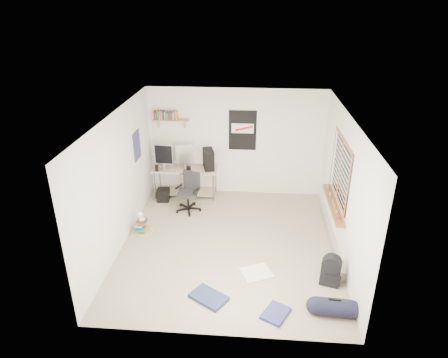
# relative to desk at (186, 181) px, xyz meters

# --- Properties ---
(floor) EXTENTS (4.00, 4.50, 0.01)m
(floor) POSITION_rel_desk_xyz_m (1.15, -2.00, -0.37)
(floor) COLOR gray
(floor) RESTS_ON ground
(ceiling) EXTENTS (4.00, 4.50, 0.01)m
(ceiling) POSITION_rel_desk_xyz_m (1.15, -2.00, 2.14)
(ceiling) COLOR white
(ceiling) RESTS_ON ground
(back_wall) EXTENTS (4.00, 0.01, 2.50)m
(back_wall) POSITION_rel_desk_xyz_m (1.15, 0.25, 0.89)
(back_wall) COLOR silver
(back_wall) RESTS_ON ground
(left_wall) EXTENTS (0.01, 4.50, 2.50)m
(left_wall) POSITION_rel_desk_xyz_m (-0.86, -2.00, 0.89)
(left_wall) COLOR silver
(left_wall) RESTS_ON ground
(right_wall) EXTENTS (0.01, 4.50, 2.50)m
(right_wall) POSITION_rel_desk_xyz_m (3.15, -2.00, 0.89)
(right_wall) COLOR silver
(right_wall) RESTS_ON ground
(desk) EXTENTS (1.60, 1.00, 0.67)m
(desk) POSITION_rel_desk_xyz_m (0.00, 0.00, 0.00)
(desk) COLOR tan
(desk) RESTS_ON floor
(monitor_left) EXTENTS (0.45, 0.15, 0.48)m
(monitor_left) POSITION_rel_desk_xyz_m (-0.46, -0.13, 0.55)
(monitor_left) COLOR #B0AFB5
(monitor_left) RESTS_ON desk
(monitor_right) EXTENTS (0.41, 0.22, 0.44)m
(monitor_right) POSITION_rel_desk_xyz_m (0.00, -0.03, 0.53)
(monitor_right) COLOR #949499
(monitor_right) RESTS_ON desk
(pc_tower) EXTENTS (0.32, 0.49, 0.47)m
(pc_tower) POSITION_rel_desk_xyz_m (0.54, 0.00, 0.55)
(pc_tower) COLOR black
(pc_tower) RESTS_ON desk
(keyboard) EXTENTS (0.37, 0.18, 0.02)m
(keyboard) POSITION_rel_desk_xyz_m (0.10, -0.26, 0.32)
(keyboard) COLOR black
(keyboard) RESTS_ON desk
(speaker_left) EXTENTS (0.10, 0.10, 0.16)m
(speaker_left) POSITION_rel_desk_xyz_m (-0.60, -0.26, 0.39)
(speaker_left) COLOR black
(speaker_left) RESTS_ON desk
(speaker_right) EXTENTS (0.09, 0.09, 0.17)m
(speaker_right) POSITION_rel_desk_xyz_m (0.12, -0.26, 0.39)
(speaker_right) COLOR black
(speaker_right) RESTS_ON desk
(office_chair) EXTENTS (0.74, 0.74, 0.87)m
(office_chair) POSITION_rel_desk_xyz_m (0.17, -0.75, 0.12)
(office_chair) COLOR black
(office_chair) RESTS_ON floor
(wall_shelf) EXTENTS (0.80, 0.22, 0.24)m
(wall_shelf) POSITION_rel_desk_xyz_m (-0.30, 0.14, 1.42)
(wall_shelf) COLOR tan
(wall_shelf) RESTS_ON back_wall
(poster_back_wall) EXTENTS (0.62, 0.03, 0.92)m
(poster_back_wall) POSITION_rel_desk_xyz_m (1.30, 0.23, 1.19)
(poster_back_wall) COLOR black
(poster_back_wall) RESTS_ON back_wall
(poster_left_wall) EXTENTS (0.02, 0.42, 0.60)m
(poster_left_wall) POSITION_rel_desk_xyz_m (-0.84, -0.80, 1.14)
(poster_left_wall) COLOR navy
(poster_left_wall) RESTS_ON left_wall
(window) EXTENTS (0.10, 1.50, 1.26)m
(window) POSITION_rel_desk_xyz_m (3.10, -1.70, 1.08)
(window) COLOR brown
(window) RESTS_ON right_wall
(baseboard_heater) EXTENTS (0.08, 2.50, 0.18)m
(baseboard_heater) POSITION_rel_desk_xyz_m (3.10, -1.70, -0.28)
(baseboard_heater) COLOR #B7B2A8
(baseboard_heater) RESTS_ON floor
(backpack) EXTENTS (0.37, 0.33, 0.42)m
(backpack) POSITION_rel_desk_xyz_m (2.88, -2.98, -0.16)
(backpack) COLOR black
(backpack) RESTS_ON floor
(duffel_bag) EXTENTS (0.29, 0.29, 0.54)m
(duffel_bag) POSITION_rel_desk_xyz_m (2.81, -3.72, -0.22)
(duffel_bag) COLOR black
(duffel_bag) RESTS_ON floor
(tshirt) EXTENTS (0.61, 0.57, 0.04)m
(tshirt) POSITION_rel_desk_xyz_m (1.68, -2.86, -0.34)
(tshirt) COLOR silver
(tshirt) RESTS_ON floor
(jeans_a) EXTENTS (0.67, 0.61, 0.06)m
(jeans_a) POSITION_rel_desk_xyz_m (0.94, -3.53, -0.33)
(jeans_a) COLOR #212C4C
(jeans_a) RESTS_ON floor
(jeans_b) EXTENTS (0.48, 0.53, 0.05)m
(jeans_b) POSITION_rel_desk_xyz_m (1.97, -3.79, -0.34)
(jeans_b) COLOR navy
(jeans_b) RESTS_ON floor
(book_stack) EXTENTS (0.46, 0.41, 0.27)m
(book_stack) POSITION_rel_desk_xyz_m (-0.60, -1.70, -0.22)
(book_stack) COLOR brown
(book_stack) RESTS_ON floor
(desk_lamp) EXTENTS (0.14, 0.21, 0.20)m
(desk_lamp) POSITION_rel_desk_xyz_m (-0.58, -1.72, 0.02)
(desk_lamp) COLOR white
(desk_lamp) RESTS_ON book_stack
(subwoofer) EXTENTS (0.29, 0.29, 0.30)m
(subwoofer) POSITION_rel_desk_xyz_m (-0.47, -0.34, -0.22)
(subwoofer) COLOR black
(subwoofer) RESTS_ON floor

